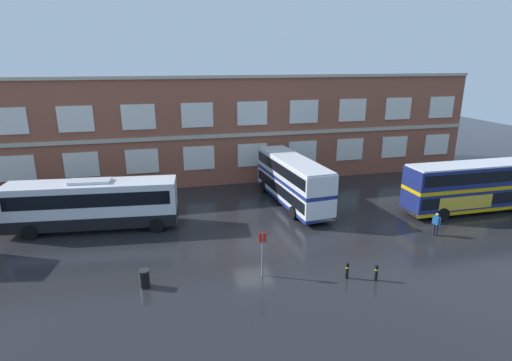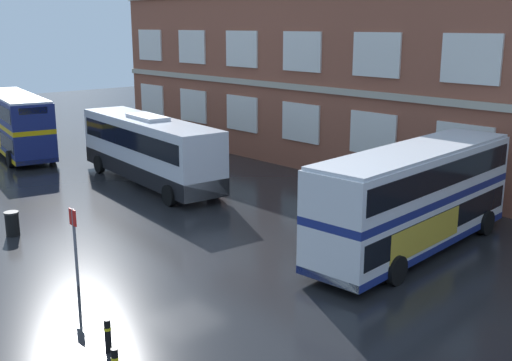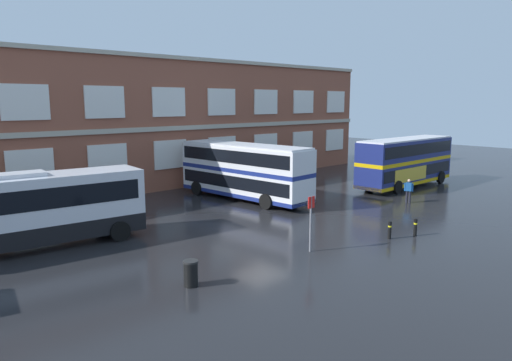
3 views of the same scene
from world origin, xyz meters
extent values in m
plane|color=black|center=(0.00, 2.00, 0.00)|extent=(120.00, 120.00, 0.00)
cube|color=brown|center=(0.64, 18.00, 5.19)|extent=(53.26, 8.00, 10.39)
cube|color=#B2A893|center=(0.64, 13.92, 4.99)|extent=(53.26, 0.16, 0.36)
cube|color=#B2A893|center=(0.64, 13.95, 10.54)|extent=(53.26, 0.28, 0.30)
cube|color=silver|center=(-7.35, 13.94, 2.91)|extent=(2.98, 0.12, 2.29)
cube|color=silver|center=(-2.02, 13.94, 2.91)|extent=(2.98, 0.12, 2.29)
cube|color=silver|center=(3.30, 13.94, 2.91)|extent=(2.98, 0.12, 2.29)
cube|color=silver|center=(8.63, 13.94, 2.91)|extent=(2.98, 0.12, 2.29)
cube|color=silver|center=(13.96, 13.94, 2.91)|extent=(2.98, 0.12, 2.29)
cube|color=silver|center=(19.28, 13.94, 2.91)|extent=(2.98, 0.12, 2.29)
cube|color=silver|center=(24.61, 13.94, 2.91)|extent=(2.98, 0.12, 2.29)
cube|color=silver|center=(-7.35, 13.94, 7.06)|extent=(2.98, 0.12, 2.29)
cube|color=silver|center=(-2.02, 13.94, 7.06)|extent=(2.98, 0.12, 2.29)
cube|color=silver|center=(3.30, 13.94, 7.06)|extent=(2.98, 0.12, 2.29)
cube|color=silver|center=(8.63, 13.94, 7.06)|extent=(2.98, 0.12, 2.29)
cube|color=silver|center=(13.96, 13.94, 7.06)|extent=(2.98, 0.12, 2.29)
cube|color=silver|center=(19.28, 13.94, 7.06)|extent=(2.98, 0.12, 2.29)
cube|color=silver|center=(24.61, 13.94, 7.06)|extent=(2.98, 0.12, 2.29)
cube|color=silver|center=(5.21, 7.13, 1.23)|extent=(3.37, 11.16, 1.75)
cube|color=black|center=(5.21, 7.13, 1.44)|extent=(3.38, 10.72, 0.90)
cube|color=navy|center=(5.21, 7.13, 2.25)|extent=(3.37, 11.16, 0.30)
cube|color=silver|center=(5.21, 7.13, 3.17)|extent=(3.37, 11.16, 1.55)
cube|color=black|center=(5.21, 7.13, 3.25)|extent=(3.38, 10.72, 0.90)
cube|color=navy|center=(5.21, 7.13, 0.49)|extent=(3.39, 11.16, 0.28)
cube|color=silver|center=(5.21, 7.13, 4.01)|extent=(3.25, 10.93, 0.12)
cube|color=gold|center=(6.59, 5.91, 1.31)|extent=(0.39, 4.83, 1.10)
cube|color=yellow|center=(4.79, 12.58, 3.60)|extent=(1.66, 0.18, 0.40)
cylinder|color=black|center=(6.19, 11.07, 0.52)|extent=(0.40, 1.06, 1.04)
cylinder|color=black|center=(3.65, 10.87, 0.52)|extent=(0.40, 1.06, 1.04)
cylinder|color=black|center=(6.73, 3.94, 0.52)|extent=(0.40, 1.06, 1.04)
cylinder|color=black|center=(4.18, 3.74, 0.52)|extent=(0.40, 1.06, 1.04)
cube|color=navy|center=(18.65, 1.84, 1.23)|extent=(11.01, 2.61, 1.75)
cube|color=black|center=(18.65, 1.84, 1.44)|extent=(10.57, 2.65, 0.90)
cube|color=gold|center=(18.65, 1.84, 2.25)|extent=(11.01, 2.61, 0.30)
cube|color=navy|center=(18.65, 1.84, 3.17)|extent=(11.01, 2.61, 1.55)
cube|color=black|center=(18.65, 1.84, 3.25)|extent=(10.57, 2.65, 0.90)
cube|color=gold|center=(18.65, 1.84, 0.49)|extent=(11.01, 2.63, 0.28)
cube|color=silver|center=(18.65, 1.84, 4.01)|extent=(10.79, 2.51, 0.12)
cube|color=gold|center=(17.32, 0.56, 1.31)|extent=(4.84, 0.06, 1.10)
cube|color=yellow|center=(24.12, 1.81, 3.60)|extent=(0.07, 1.66, 0.40)
cylinder|color=black|center=(22.49, 0.54, 0.52)|extent=(1.04, 0.33, 1.04)
cylinder|color=black|center=(22.50, 3.09, 0.52)|extent=(1.04, 0.33, 1.04)
cylinder|color=black|center=(15.34, 0.58, 0.52)|extent=(1.04, 0.33, 1.04)
cylinder|color=black|center=(15.35, 3.13, 0.52)|extent=(1.04, 0.33, 1.04)
cube|color=silver|center=(-10.73, 5.46, 2.00)|extent=(12.20, 3.80, 3.20)
cube|color=black|center=(-10.73, 5.46, 2.64)|extent=(11.49, 3.76, 1.00)
cube|color=black|center=(-10.73, 5.46, 0.85)|extent=(12.20, 3.82, 0.90)
cube|color=silver|center=(-10.73, 5.46, 3.70)|extent=(3.00, 1.57, 0.20)
cylinder|color=black|center=(-6.33, 3.71, 0.52)|extent=(1.07, 0.43, 1.04)
cylinder|color=black|center=(-6.07, 6.25, 0.52)|extent=(1.07, 0.43, 1.04)
cylinder|color=black|center=(12.93, -1.59, 0.42)|extent=(0.21, 0.21, 0.85)
cylinder|color=black|center=(13.00, -1.77, 0.42)|extent=(0.21, 0.21, 0.85)
cube|color=#194C8C|center=(12.96, -1.68, 1.15)|extent=(0.37, 0.46, 0.60)
cylinder|color=#194C8C|center=(12.87, -1.44, 1.12)|extent=(0.14, 0.14, 0.57)
cylinder|color=#194C8C|center=(13.06, -1.92, 1.12)|extent=(0.14, 0.14, 0.57)
sphere|color=tan|center=(12.96, -1.68, 1.59)|extent=(0.22, 0.22, 0.22)
cylinder|color=slate|center=(-0.46, -4.09, 1.35)|extent=(0.10, 0.10, 2.70)
cube|color=red|center=(-0.46, -4.11, 2.42)|extent=(0.44, 0.04, 0.56)
cylinder|color=black|center=(-7.07, -3.68, 0.47)|extent=(0.56, 0.56, 0.95)
cylinder|color=black|center=(-7.07, -3.68, 0.99)|extent=(0.60, 0.60, 0.08)
cylinder|color=black|center=(5.68, -6.18, 0.47)|extent=(0.18, 0.18, 0.95)
cylinder|color=yellow|center=(5.68, -6.18, 0.68)|extent=(0.19, 0.19, 0.08)
cylinder|color=black|center=(4.19, -5.54, 0.47)|extent=(0.18, 0.18, 0.95)
cylinder|color=yellow|center=(4.19, -5.54, 0.68)|extent=(0.19, 0.19, 0.08)
camera|label=1|loc=(-5.88, -24.21, 12.08)|focal=28.23mm
camera|label=2|loc=(18.10, -12.83, 8.59)|focal=43.73mm
camera|label=3|loc=(-16.87, -18.00, 7.11)|focal=32.56mm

